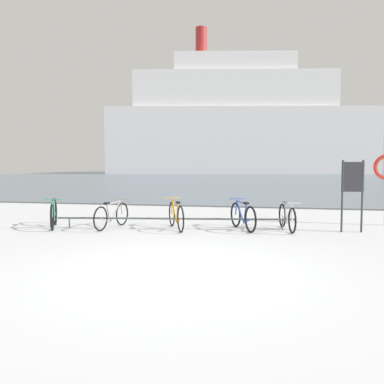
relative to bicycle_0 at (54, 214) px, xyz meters
name	(u,v)px	position (x,y,z in m)	size (l,w,h in m)	color
ground	(263,176)	(4.30, 50.13, -0.41)	(80.00, 132.00, 0.08)	silver
bike_rack	(175,219)	(3.27, 0.40, -0.09)	(6.24, 0.98, 0.31)	#4C5156
bicycle_0	(54,214)	(0.00, 0.00, 0.00)	(0.79, 1.55, 0.81)	black
bicycle_1	(112,215)	(1.57, 0.25, -0.02)	(0.46, 1.71, 0.76)	black
bicycle_2	(176,215)	(3.31, 0.39, 0.00)	(0.82, 1.59, 0.81)	black
bicycle_3	(243,216)	(5.05, 0.68, -0.01)	(0.81, 1.52, 0.79)	black
bicycle_4	(287,217)	(6.19, 0.80, -0.02)	(0.53, 1.59, 0.77)	black
info_sign	(353,184)	(7.79, 0.82, 0.86)	(0.55, 0.12, 1.83)	#33383D
ferry_ship	(238,125)	(-0.38, 60.47, 7.89)	(45.33, 18.40, 24.60)	white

